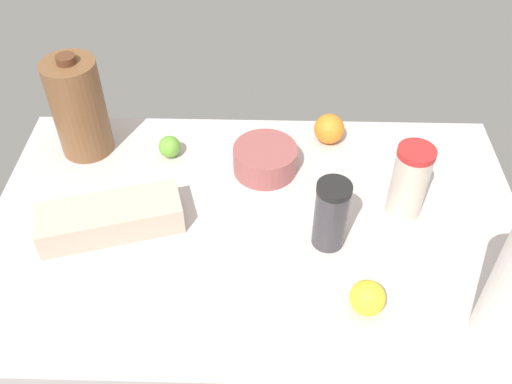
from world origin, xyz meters
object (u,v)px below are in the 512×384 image
Objects in this scene: lemon_near_front at (367,298)px; orange_far_back at (329,129)px; mixing_bowl at (265,159)px; chocolate_milk_jug at (79,108)px; lime_by_jug at (170,147)px; tumbler_cup at (409,181)px; egg_carton at (110,218)px; shaker_bottle at (331,215)px.

orange_far_back reaches higher than lemon_near_front.
chocolate_milk_jug reaches higher than mixing_bowl.
orange_far_back is (-40.02, -6.77, 1.12)cm from lime_by_jug.
lime_by_jug is at bearing -17.66° from tumbler_cup.
orange_far_back is at bearing -163.66° from egg_carton.
egg_carton is at bearing -19.97° from lemon_near_front.
mixing_bowl is 0.58× the size of chocolate_milk_jug.
mixing_bowl is 34.54cm from tumbler_cup.
orange_far_back reaches higher than egg_carton.
lime_by_jug is 0.71× the size of orange_far_back.
lemon_near_front reaches higher than mixing_bowl.
chocolate_milk_jug reaches higher than shaker_bottle.
chocolate_milk_jug reaches higher than tumbler_cup.
tumbler_cup reaches higher than orange_far_back.
mixing_bowl is 2.82× the size of lime_by_jug.
chocolate_milk_jug reaches higher than lemon_near_front.
tumbler_cup is (-17.66, -9.86, 0.66)cm from shaker_bottle.
lemon_near_front is (11.44, 26.99, -5.47)cm from tumbler_cup.
tumbler_cup reaches higher than lime_by_jug.
tumbler_cup is at bearing 122.24° from orange_far_back.
orange_far_back is (-16.15, -11.54, 0.55)cm from mixing_bowl.
chocolate_milk_jug is 62.06cm from orange_far_back.
orange_far_back is at bearing -144.46° from mixing_bowl.
chocolate_milk_jug is (45.14, -7.13, 9.24)cm from mixing_bowl.
egg_carton is at bearing -2.76° from shaker_bottle.
chocolate_milk_jug reaches higher than lime_by_jug.
egg_carton is 3.96× the size of orange_far_back.
lime_by_jug is (-9.43, -25.23, -0.66)cm from egg_carton.
lime_by_jug is (55.42, -17.64, -6.22)cm from tumbler_cup.
lemon_near_front is 0.90× the size of orange_far_back.
lime_by_jug is (37.75, -27.51, -5.56)cm from shaker_bottle.
lime_by_jug is 62.67cm from lemon_near_front.
mixing_bowl is 46.62cm from chocolate_milk_jug.
lime_by_jug is at bearing 9.60° from orange_far_back.
chocolate_milk_jug is at bearing -26.84° from shaker_bottle.
mixing_bowl is 44.66cm from lemon_near_front.
tumbler_cup is (-76.69, 20.01, -3.59)cm from chocolate_milk_jug.
chocolate_milk_jug is 3.81× the size of lemon_near_front.
tumbler_cup is 29.31cm from orange_far_back.
shaker_bottle is 2.36× the size of lemon_near_front.
lemon_near_front reaches higher than egg_carton.
chocolate_milk_jug is 79.34cm from tumbler_cup.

